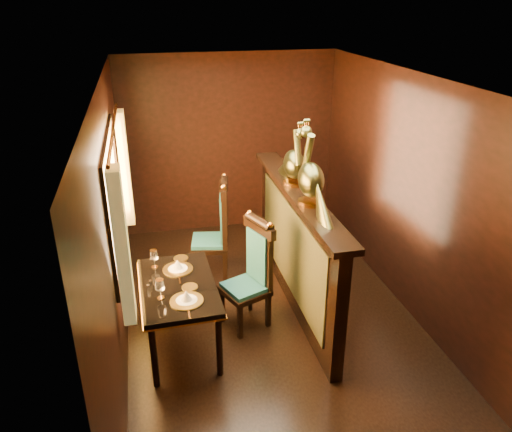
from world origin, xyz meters
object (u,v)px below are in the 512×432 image
object	(u,v)px
chair_right	(219,227)
peacock_left	(312,165)
chair_left	(254,269)
dining_table	(178,290)
peacock_right	(294,152)

from	to	relation	value
chair_right	peacock_left	world-z (taller)	peacock_left
chair_left	dining_table	bearing A→B (deg)	174.52
peacock_left	peacock_right	bearing A→B (deg)	90.00
peacock_left	chair_left	bearing A→B (deg)	163.19
dining_table	peacock_left	bearing A→B (deg)	1.66
chair_right	peacock_right	xyz separation A→B (m)	(0.72, -0.61, 1.05)
chair_left	peacock_right	world-z (taller)	peacock_right
chair_left	chair_right	bearing A→B (deg)	79.58
peacock_right	chair_left	bearing A→B (deg)	-143.13
peacock_left	chair_right	bearing A→B (deg)	121.95
dining_table	chair_left	xyz separation A→B (m)	(0.79, 0.23, -0.00)
peacock_left	peacock_right	xyz separation A→B (m)	(0.00, 0.54, -0.04)
dining_table	peacock_right	world-z (taller)	peacock_right
dining_table	chair_left	bearing A→B (deg)	14.73
peacock_right	chair_right	bearing A→B (deg)	139.71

